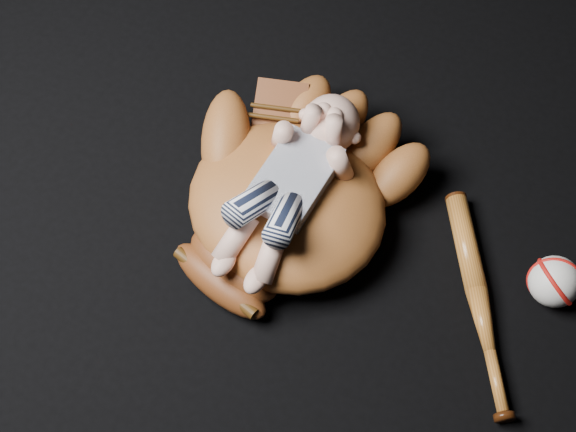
# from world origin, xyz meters

# --- Properties ---
(baseball_glove) EXTENTS (0.53, 0.57, 0.15)m
(baseball_glove) POSITION_xyz_m (-0.01, -0.02, 0.07)
(baseball_glove) COLOR brown
(baseball_glove) RESTS_ON ground
(newborn_baby) EXTENTS (0.19, 0.37, 0.15)m
(newborn_baby) POSITION_xyz_m (-0.01, -0.03, 0.13)
(newborn_baby) COLOR #DEA68F
(newborn_baby) RESTS_ON baseball_glove
(baseball_bat) EXTENTS (0.24, 0.35, 0.04)m
(baseball_bat) POSITION_xyz_m (0.33, -0.03, 0.02)
(baseball_bat) COLOR #A96020
(baseball_bat) RESTS_ON ground
(baseball) EXTENTS (0.11, 0.11, 0.08)m
(baseball) POSITION_xyz_m (0.43, 0.05, 0.04)
(baseball) COLOR white
(baseball) RESTS_ON ground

